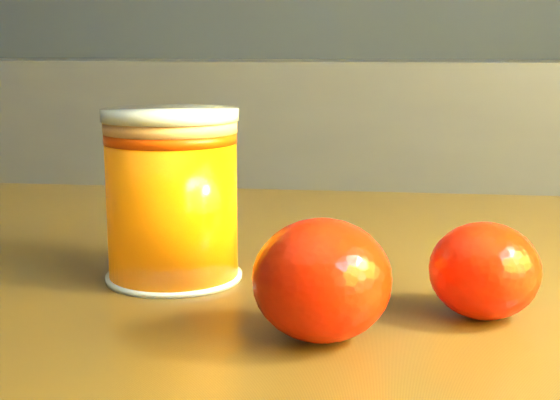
% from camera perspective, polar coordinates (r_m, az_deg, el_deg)
% --- Properties ---
extents(kitchen_counter, '(3.15, 0.60, 0.90)m').
position_cam_1_polar(kitchen_counter, '(1.89, -11.66, -3.81)').
color(kitchen_counter, '#535358').
rests_on(kitchen_counter, ground).
extents(juice_glass, '(0.09, 0.09, 0.11)m').
position_cam_1_polar(juice_glass, '(0.51, -7.89, 0.27)').
color(juice_glass, orange).
rests_on(juice_glass, table).
extents(orange_front, '(0.08, 0.08, 0.06)m').
position_cam_1_polar(orange_front, '(0.40, 3.07, -5.86)').
color(orange_front, red).
rests_on(orange_front, table).
extents(orange_back, '(0.07, 0.07, 0.05)m').
position_cam_1_polar(orange_back, '(0.45, 14.72, -5.02)').
color(orange_back, red).
rests_on(orange_back, table).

